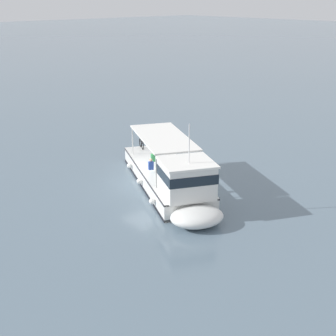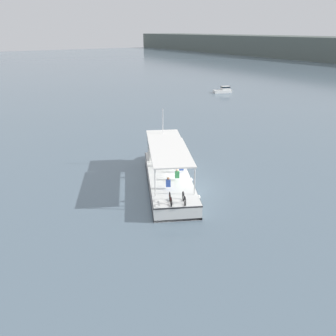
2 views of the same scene
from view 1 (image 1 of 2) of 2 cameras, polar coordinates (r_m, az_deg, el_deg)
ground_plane at (r=31.63m, az=-2.85°, el=-1.99°), size 400.00×400.00×0.00m
ferry_main at (r=29.72m, az=0.54°, el=-1.34°), size 12.76×8.39×5.32m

